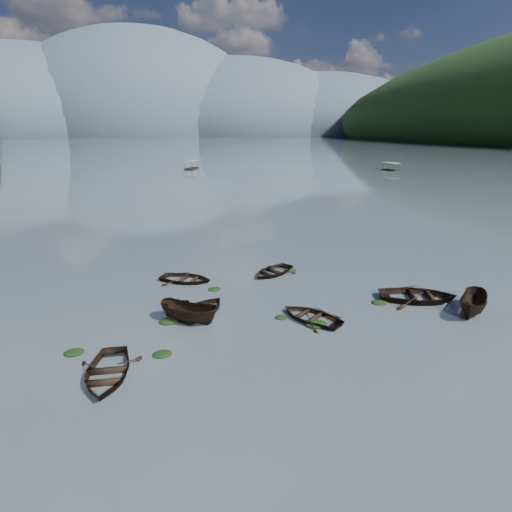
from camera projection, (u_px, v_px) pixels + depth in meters
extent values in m
plane|color=#525E66|center=(306.00, 369.00, 19.20)|extent=(2400.00, 2400.00, 0.00)
ellipsoid|color=#475666|center=(43.00, 136.00, 809.85)|extent=(520.00, 520.00, 280.00)
ellipsoid|color=#475666|center=(144.00, 136.00, 848.32)|extent=(520.00, 520.00, 340.00)
ellipsoid|color=#475666|center=(237.00, 136.00, 886.80)|extent=(520.00, 520.00, 260.00)
ellipsoid|color=#475666|center=(314.00, 135.00, 921.43)|extent=(520.00, 520.00, 220.00)
imported|color=black|center=(107.00, 376.00, 18.61)|extent=(3.18, 4.35, 0.88)
imported|color=black|center=(203.00, 312.00, 25.17)|extent=(4.65, 4.75, 0.80)
imported|color=black|center=(190.00, 321.00, 24.02)|extent=(4.00, 3.43, 1.50)
imported|color=black|center=(311.00, 319.00, 24.26)|extent=(4.67, 4.87, 0.82)
imported|color=black|center=(418.00, 300.00, 26.98)|extent=(5.94, 4.99, 1.05)
imported|color=black|center=(472.00, 313.00, 25.12)|extent=(3.85, 3.78, 1.52)
imported|color=black|center=(186.00, 281.00, 30.34)|extent=(4.86, 4.34, 0.83)
imported|color=black|center=(273.00, 274.00, 31.94)|extent=(4.91, 4.68, 0.83)
ellipsoid|color=black|center=(74.00, 353.00, 20.55)|extent=(1.01, 0.83, 0.22)
ellipsoid|color=black|center=(162.00, 355.00, 20.40)|extent=(1.00, 0.80, 0.22)
ellipsoid|color=black|center=(316.00, 325.00, 23.50)|extent=(1.31, 1.05, 0.28)
ellipsoid|color=black|center=(281.00, 318.00, 24.42)|extent=(0.82, 0.69, 0.18)
ellipsoid|color=black|center=(380.00, 303.00, 26.54)|extent=(1.10, 0.87, 0.23)
ellipsoid|color=black|center=(169.00, 322.00, 23.89)|extent=(1.16, 0.93, 0.24)
ellipsoid|color=black|center=(214.00, 290.00, 28.74)|extent=(0.95, 0.79, 0.20)
ellipsoid|color=black|center=(290.00, 271.00, 32.60)|extent=(1.06, 0.85, 0.23)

